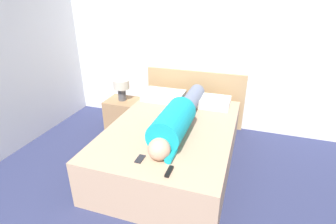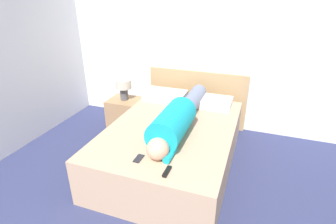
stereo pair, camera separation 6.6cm
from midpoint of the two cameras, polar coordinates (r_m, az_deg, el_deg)
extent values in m
cube|color=white|center=(3.97, 9.33, 14.64)|extent=(5.84, 0.06, 2.60)
cube|color=tan|center=(3.24, 0.27, -7.18)|extent=(1.42, 2.04, 0.53)
cube|color=tan|center=(4.18, 5.29, 3.06)|extent=(1.54, 0.04, 0.88)
cube|color=#A37A51|center=(4.16, -10.10, -0.40)|extent=(0.49, 0.42, 0.47)
cylinder|color=#4C4C51|center=(4.03, -10.44, 3.82)|extent=(0.12, 0.12, 0.19)
cylinder|color=beige|center=(3.98, -10.62, 5.96)|extent=(0.24, 0.24, 0.13)
sphere|color=tan|center=(2.48, -2.69, -8.08)|extent=(0.22, 0.22, 0.22)
cylinder|color=#149EAD|center=(2.79, 0.38, -2.49)|extent=(0.34, 0.72, 0.34)
cylinder|color=slate|center=(3.51, 4.36, 2.21)|extent=(0.22, 0.86, 0.22)
cylinder|color=#149EAD|center=(2.53, -0.04, -9.30)|extent=(0.07, 0.22, 0.07)
cube|color=silver|center=(3.85, -1.45, 3.59)|extent=(0.60, 0.37, 0.12)
cube|color=silver|center=(3.69, 8.45, 2.27)|extent=(0.57, 0.37, 0.11)
cube|color=black|center=(2.36, -0.57, -12.82)|extent=(0.04, 0.15, 0.02)
cube|color=black|center=(2.54, -6.85, -10.10)|extent=(0.06, 0.13, 0.01)
camera|label=1|loc=(0.03, -90.66, -0.31)|focal=28.00mm
camera|label=2|loc=(0.03, 89.34, 0.31)|focal=28.00mm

